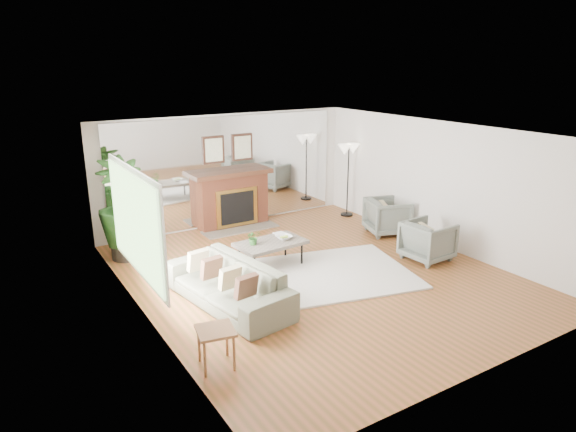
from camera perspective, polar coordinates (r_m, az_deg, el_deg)
ground at (r=9.11m, az=3.09°, el=-6.50°), size 7.00×7.00×0.00m
wall_left at (r=7.46m, az=-15.97°, el=-2.29°), size 0.02×7.00×2.50m
wall_right at (r=10.65m, az=16.54°, el=3.36°), size 0.02×7.00×2.50m
wall_back at (r=11.64m, az=-6.72°, el=5.07°), size 6.00×0.02×2.50m
mirror_panel at (r=11.62m, az=-6.67°, el=5.05°), size 5.40×0.04×2.40m
window_panel at (r=7.81m, az=-16.65°, el=-0.72°), size 0.04×2.40×1.50m
fireplace at (r=11.57m, az=-6.12°, el=2.01°), size 1.85×0.83×2.05m
area_rug at (r=9.06m, az=3.89°, el=-6.54°), size 3.47×2.83×0.03m
coffee_table at (r=9.25m, az=-1.93°, el=-3.11°), size 1.28×0.81×0.49m
sofa at (r=7.98m, az=-6.71°, el=-7.49°), size 1.26×2.44×0.68m
armchair_back at (r=11.29m, az=11.00°, el=-0.04°), size 1.07×1.05×0.77m
armchair_front at (r=9.99m, az=15.26°, el=-2.66°), size 0.86×0.84×0.75m
side_table at (r=6.45m, az=-8.04°, el=-12.98°), size 0.52×0.52×0.51m
potted_ficus at (r=9.98m, az=-17.90°, el=1.10°), size 1.15×1.15×1.94m
floor_lamp at (r=12.22m, az=6.76°, el=6.76°), size 0.57×0.31×1.74m
tabletop_plant at (r=9.07m, az=-3.86°, el=-2.38°), size 0.28×0.25×0.27m
fruit_bowl at (r=9.35m, az=-0.45°, el=-2.40°), size 0.30×0.30×0.07m
book at (r=9.54m, az=-1.27°, el=-2.14°), size 0.22×0.29×0.02m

